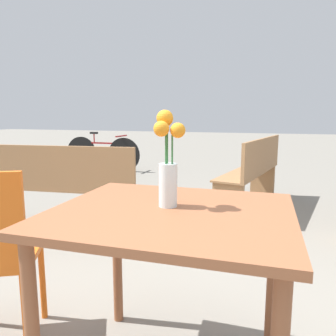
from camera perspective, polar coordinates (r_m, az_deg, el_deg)
table_front at (r=1.31m, az=0.56°, el=-11.88°), size 0.94×0.82×0.76m
flower_vase at (r=1.28m, az=-0.03°, el=0.30°), size 0.12×0.11×0.38m
bench_near at (r=4.07m, az=14.83°, el=-0.41°), size 0.66×1.62×0.85m
bench_middle at (r=3.26m, az=-19.97°, el=-2.85°), size 1.77×0.56×0.85m
bicycle at (r=6.80m, az=-11.37°, el=2.57°), size 1.65×0.44×0.78m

